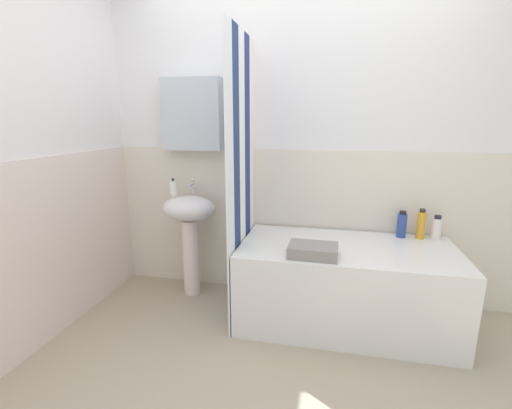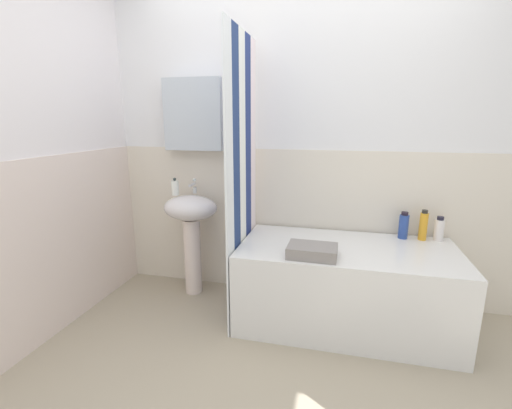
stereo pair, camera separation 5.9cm
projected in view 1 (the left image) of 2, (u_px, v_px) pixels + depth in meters
ground_plane at (273, 403)px, 1.86m from camera, size 4.80×5.60×0.04m
wall_back_tiled at (295, 157)px, 2.81m from camera, size 3.60×0.18×2.40m
wall_left_tiled at (40, 170)px, 2.25m from camera, size 0.07×1.81×2.40m
sink at (190, 223)px, 2.87m from camera, size 0.44×0.34×0.84m
faucet at (192, 187)px, 2.89m from camera, size 0.03×0.12×0.12m
soap_dispenser at (173, 188)px, 2.83m from camera, size 0.06×0.06×0.14m
bathtub at (345, 284)px, 2.52m from camera, size 1.47×0.75×0.58m
shower_curtain at (242, 182)px, 2.51m from camera, size 0.01×0.75×2.00m
conditioner_bottle at (437, 228)px, 2.58m from camera, size 0.07×0.07×0.18m
lotion_bottle at (421, 225)px, 2.59m from camera, size 0.06×0.06×0.22m
shampoo_bottle at (402, 225)px, 2.62m from camera, size 0.07×0.07×0.20m
towel_folded at (313, 251)px, 2.27m from camera, size 0.31×0.22×0.07m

